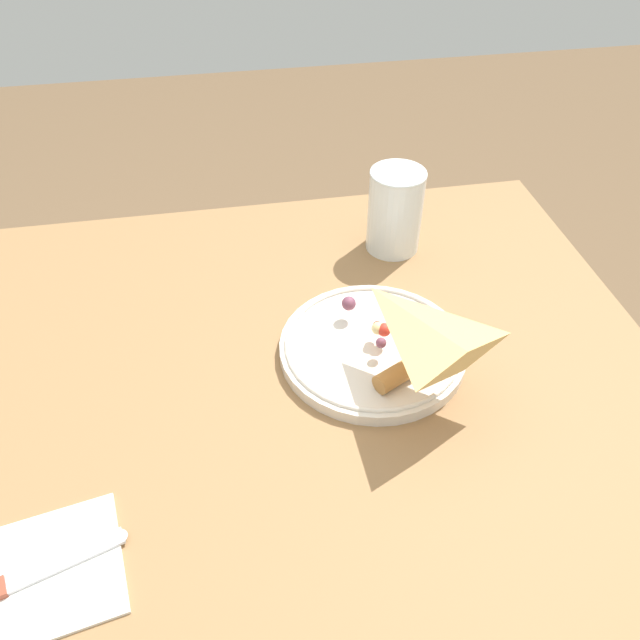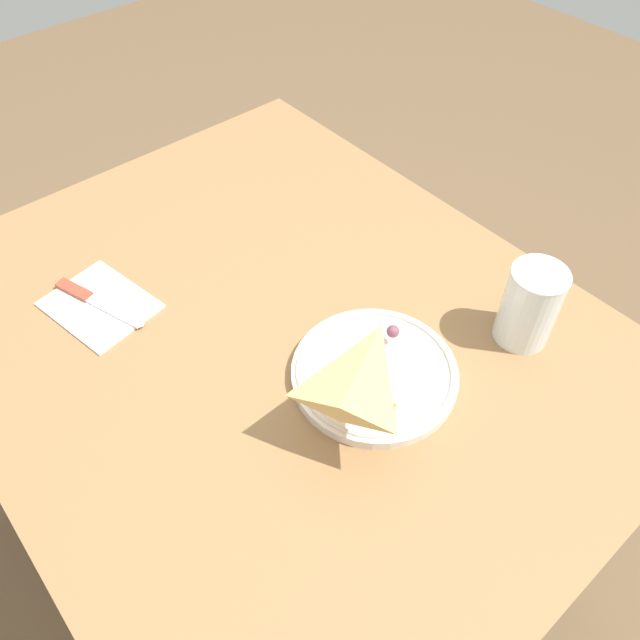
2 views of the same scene
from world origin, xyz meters
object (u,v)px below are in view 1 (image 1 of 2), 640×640
Objects in this scene: dining_table at (250,453)px; milk_glass at (395,213)px; napkin_folded at (32,578)px; butter_knife at (21,580)px; plate_pizza at (373,345)px.

milk_glass is at bearing 46.99° from dining_table.
napkin_folded is 0.01m from butter_knife.
napkin_folded is at bearing -139.47° from dining_table.
napkin_folded is (-0.46, -0.45, -0.06)m from milk_glass.
dining_table is at bearing 21.78° from butter_knife.
plate_pizza is 1.29× the size of napkin_folded.
milk_glass reaches higher than plate_pizza.
dining_table is 0.21m from plate_pizza.
milk_glass reaches higher than napkin_folded.
dining_table is 0.41m from milk_glass.
dining_table is 0.31m from butter_knife.
napkin_folded reaches higher than dining_table.
dining_table is at bearing 40.53° from napkin_folded.
napkin_folded is 1.05× the size of butter_knife.
butter_knife is at bearing -148.94° from plate_pizza.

